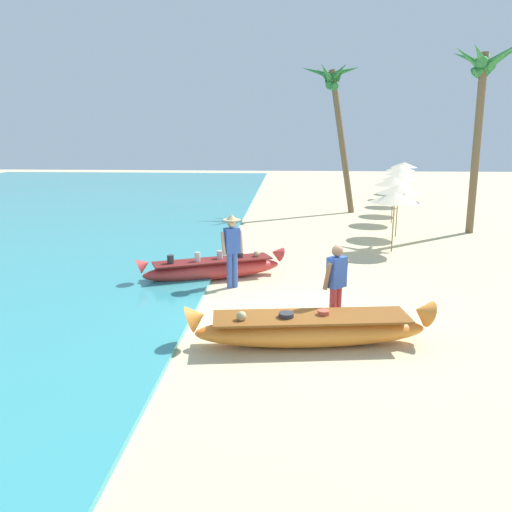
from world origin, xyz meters
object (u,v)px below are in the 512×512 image
object	(u,v)px
boat_orange_foreground	(311,329)
palm_tree_leaning_seaward	(482,83)
person_tourist_customer	(336,282)
palm_tree_tall_inland	(334,95)
boat_red_midground	(213,268)
person_vendor_hatted	(232,246)

from	to	relation	value
boat_orange_foreground	palm_tree_leaning_seaward	size ratio (longest dim) A/B	0.67
person_tourist_customer	palm_tree_tall_inland	world-z (taller)	palm_tree_tall_inland
boat_orange_foreground	palm_tree_tall_inland	xyz separation A→B (m)	(1.57, 15.60, 5.07)
palm_tree_leaning_seaward	boat_red_midground	bearing A→B (deg)	-142.09
boat_orange_foreground	person_tourist_customer	xyz separation A→B (m)	(0.51, 0.80, 0.65)
boat_red_midground	palm_tree_leaning_seaward	size ratio (longest dim) A/B	0.56
person_vendor_hatted	palm_tree_tall_inland	world-z (taller)	palm_tree_tall_inland
palm_tree_leaning_seaward	boat_orange_foreground	bearing A→B (deg)	-120.53
person_vendor_hatted	palm_tree_leaning_seaward	bearing A→B (deg)	42.48
boat_red_midground	palm_tree_tall_inland	distance (m)	13.22
boat_orange_foreground	person_vendor_hatted	distance (m)	3.89
person_tourist_customer	palm_tree_leaning_seaward	xyz separation A→B (m)	(5.92, 10.09, 4.50)
person_vendor_hatted	boat_orange_foreground	bearing A→B (deg)	-61.99
person_tourist_customer	palm_tree_tall_inland	size ratio (longest dim) A/B	0.25
palm_tree_tall_inland	boat_red_midground	bearing A→B (deg)	-108.84
boat_orange_foreground	person_tourist_customer	bearing A→B (deg)	57.58
person_tourist_customer	palm_tree_tall_inland	bearing A→B (deg)	85.87
person_vendor_hatted	palm_tree_leaning_seaward	size ratio (longest dim) A/B	0.27
palm_tree_tall_inland	boat_orange_foreground	bearing A→B (deg)	-95.76
boat_red_midground	person_vendor_hatted	bearing A→B (deg)	-49.62
person_vendor_hatted	person_tourist_customer	size ratio (longest dim) A/B	1.08
person_vendor_hatted	person_tourist_customer	bearing A→B (deg)	-48.20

